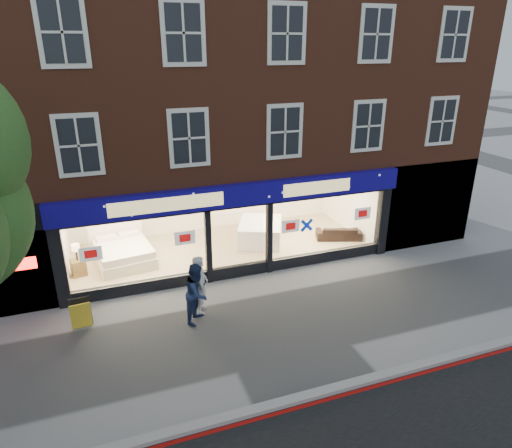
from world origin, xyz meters
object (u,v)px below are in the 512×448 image
mattress_stack (260,231)px  pedestrian_grey (201,284)px  a_board (81,314)px  pedestrian_blue (197,293)px  sofa (339,233)px  display_bed (123,251)px

mattress_stack → pedestrian_grey: bearing=-129.7°
mattress_stack → a_board: mattress_stack is taller
a_board → pedestrian_blue: size_ratio=0.48×
sofa → pedestrian_grey: pedestrian_grey is taller
display_bed → sofa: bearing=-14.0°
display_bed → a_board: size_ratio=2.99×
mattress_stack → pedestrian_grey: 5.23m
pedestrian_grey → mattress_stack: bearing=-25.9°
pedestrian_blue → display_bed: bearing=57.8°
pedestrian_blue → a_board: bearing=113.5°
display_bed → a_board: (-1.42, -3.69, -0.04)m
pedestrian_blue → pedestrian_grey: bearing=11.9°
a_board → sofa: bearing=11.5°
mattress_stack → sofa: bearing=-15.9°
display_bed → mattress_stack: 5.21m
sofa → pedestrian_blue: (-6.52, -3.56, 0.53)m
mattress_stack → pedestrian_grey: pedestrian_grey is taller
mattress_stack → a_board: (-6.63, -3.68, -0.07)m
display_bed → mattress_stack: display_bed is taller
mattress_stack → pedestrian_blue: pedestrian_blue is taller
sofa → display_bed: bearing=13.8°
sofa → pedestrian_blue: pedestrian_blue is taller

